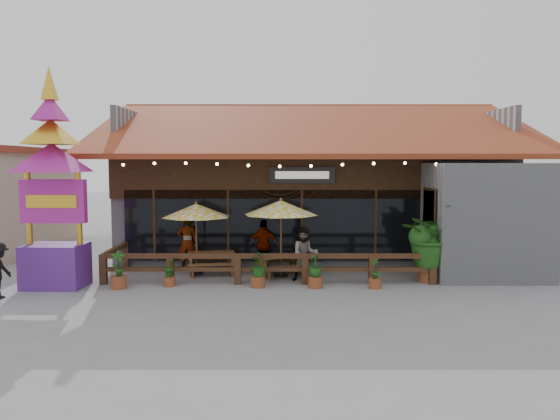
{
  "coord_description": "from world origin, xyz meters",
  "views": [
    {
      "loc": [
        -1.25,
        -16.49,
        3.61
      ],
      "look_at": [
        -1.24,
        1.5,
        2.05
      ],
      "focal_mm": 35.0,
      "sensor_mm": 36.0,
      "label": 1
    }
  ],
  "objects_px": {
    "umbrella_left": "(196,211)",
    "picnic_table_left": "(211,259)",
    "umbrella_right": "(281,208)",
    "thai_sign_tower": "(52,163)",
    "tropical_plant": "(429,237)",
    "picnic_table_right": "(281,262)"
  },
  "relations": [
    {
      "from": "thai_sign_tower",
      "to": "umbrella_right",
      "type": "bearing_deg",
      "value": 12.34
    },
    {
      "from": "picnic_table_left",
      "to": "umbrella_right",
      "type": "bearing_deg",
      "value": -9.71
    },
    {
      "from": "thai_sign_tower",
      "to": "tropical_plant",
      "type": "xyz_separation_m",
      "value": [
        11.04,
        0.7,
        -2.23
      ]
    },
    {
      "from": "umbrella_right",
      "to": "umbrella_left",
      "type": "bearing_deg",
      "value": 173.38
    },
    {
      "from": "umbrella_right",
      "to": "thai_sign_tower",
      "type": "distance_m",
      "value": 6.86
    },
    {
      "from": "picnic_table_left",
      "to": "thai_sign_tower",
      "type": "distance_m",
      "value": 5.6
    },
    {
      "from": "umbrella_right",
      "to": "tropical_plant",
      "type": "bearing_deg",
      "value": -9.26
    },
    {
      "from": "umbrella_right",
      "to": "thai_sign_tower",
      "type": "height_order",
      "value": "thai_sign_tower"
    },
    {
      "from": "umbrella_left",
      "to": "umbrella_right",
      "type": "xyz_separation_m",
      "value": [
        2.72,
        -0.32,
        0.12
      ]
    },
    {
      "from": "umbrella_right",
      "to": "picnic_table_right",
      "type": "bearing_deg",
      "value": 96.23
    },
    {
      "from": "thai_sign_tower",
      "to": "tropical_plant",
      "type": "distance_m",
      "value": 11.29
    },
    {
      "from": "umbrella_left",
      "to": "picnic_table_left",
      "type": "relative_size",
      "value": 1.73
    },
    {
      "from": "thai_sign_tower",
      "to": "umbrella_left",
      "type": "bearing_deg",
      "value": 24.55
    },
    {
      "from": "umbrella_right",
      "to": "picnic_table_right",
      "type": "distance_m",
      "value": 1.75
    },
    {
      "from": "umbrella_left",
      "to": "umbrella_right",
      "type": "relative_size",
      "value": 1.05
    },
    {
      "from": "umbrella_left",
      "to": "tropical_plant",
      "type": "bearing_deg",
      "value": -8.27
    },
    {
      "from": "umbrella_left",
      "to": "thai_sign_tower",
      "type": "bearing_deg",
      "value": -155.45
    },
    {
      "from": "thai_sign_tower",
      "to": "tropical_plant",
      "type": "relative_size",
      "value": 2.87
    },
    {
      "from": "picnic_table_right",
      "to": "thai_sign_tower",
      "type": "bearing_deg",
      "value": -166.58
    },
    {
      "from": "umbrella_left",
      "to": "thai_sign_tower",
      "type": "relative_size",
      "value": 0.43
    },
    {
      "from": "tropical_plant",
      "to": "thai_sign_tower",
      "type": "bearing_deg",
      "value": -176.35
    },
    {
      "from": "umbrella_right",
      "to": "picnic_table_right",
      "type": "relative_size",
      "value": 1.68
    }
  ]
}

